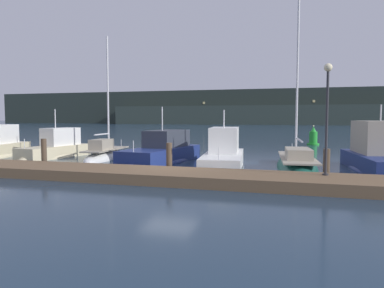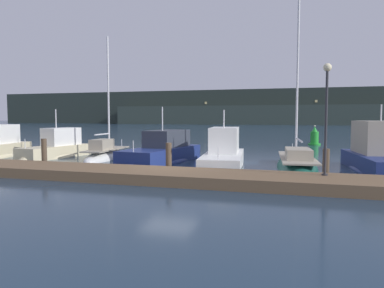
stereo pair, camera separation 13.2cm
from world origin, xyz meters
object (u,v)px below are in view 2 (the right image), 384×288
motorboat_berth_5 (224,159)px  motorboat_berth_4 (162,156)px  motorboat_berth_2 (57,152)px  sailboat_berth_6 (297,166)px  sailboat_berth_3 (106,157)px  motorboat_berth_7 (379,160)px  dock_lamppost (327,102)px  channel_buoy (314,138)px

motorboat_berth_5 → motorboat_berth_4: bearing=168.9°
motorboat_berth_2 → sailboat_berth_6: size_ratio=0.59×
motorboat_berth_2 → sailboat_berth_3: bearing=1.3°
motorboat_berth_2 → sailboat_berth_3: size_ratio=0.71×
motorboat_berth_2 → sailboat_berth_3: 3.73m
motorboat_berth_2 → motorboat_berth_7: (19.71, -0.57, 0.21)m
sailboat_berth_3 → motorboat_berth_5: (8.06, -1.23, 0.26)m
motorboat_berth_2 → dock_lamppost: size_ratio=1.40×
channel_buoy → dock_lamppost: dock_lamppost is taller
motorboat_berth_4 → motorboat_berth_5: (3.97, -0.78, 0.07)m
motorboat_berth_2 → dock_lamppost: 18.13m
motorboat_berth_5 → sailboat_berth_6: sailboat_berth_6 is taller
sailboat_berth_3 → motorboat_berth_5: size_ratio=1.11×
channel_buoy → dock_lamppost: 22.84m
motorboat_berth_2 → motorboat_berth_7: 19.72m
motorboat_berth_4 → sailboat_berth_6: (7.87, -0.42, -0.23)m
sailboat_berth_3 → channel_buoy: (13.18, 16.66, 0.56)m
motorboat_berth_2 → motorboat_berth_4: size_ratio=0.82×
sailboat_berth_6 → dock_lamppost: size_ratio=2.37×
motorboat_berth_4 → channel_buoy: motorboat_berth_4 is taller
motorboat_berth_5 → channel_buoy: size_ratio=3.99×
motorboat_berth_5 → sailboat_berth_3: bearing=171.3°
sailboat_berth_3 → motorboat_berth_7: sailboat_berth_3 is taller
motorboat_berth_5 → motorboat_berth_7: motorboat_berth_7 is taller
motorboat_berth_5 → channel_buoy: 18.61m
motorboat_berth_5 → dock_lamppost: bearing=-43.4°
dock_lamppost → motorboat_berth_7: bearing=62.1°
sailboat_berth_6 → motorboat_berth_7: sailboat_berth_6 is taller
sailboat_berth_3 → motorboat_berth_7: 16.00m
motorboat_berth_2 → motorboat_berth_4: motorboat_berth_4 is taller
motorboat_berth_4 → sailboat_berth_6: 7.88m
motorboat_berth_2 → sailboat_berth_6: bearing=-2.8°
channel_buoy → motorboat_berth_4: bearing=-118.0°
channel_buoy → sailboat_berth_3: bearing=-128.3°
sailboat_berth_3 → motorboat_berth_4: size_ratio=1.14×
motorboat_berth_4 → motorboat_berth_5: motorboat_berth_4 is taller
dock_lamppost → channel_buoy: bearing=89.9°
motorboat_berth_2 → motorboat_berth_4: 7.83m
motorboat_berth_5 → sailboat_berth_6: bearing=5.3°
sailboat_berth_6 → channel_buoy: size_ratio=5.33×
motorboat_berth_7 → dock_lamppost: bearing=-117.9°
motorboat_berth_4 → motorboat_berth_5: size_ratio=0.97×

